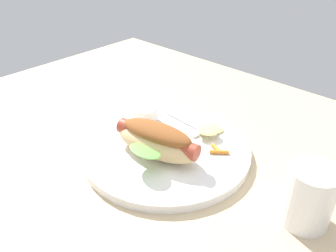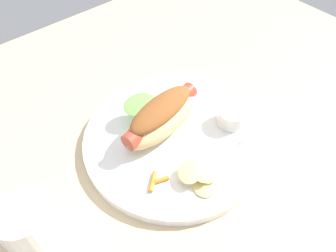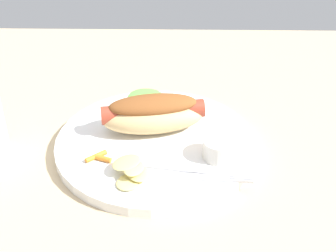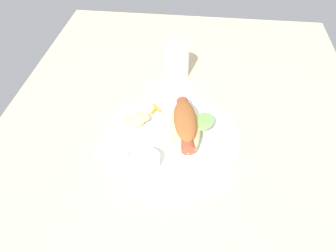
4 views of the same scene
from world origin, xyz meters
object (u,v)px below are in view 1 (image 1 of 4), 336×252
at_px(hot_dog, 157,140).
at_px(drinking_cup, 309,197).
at_px(chips_pile, 208,129).
at_px(fork, 176,116).
at_px(knife, 174,122).
at_px(sauce_ramekin, 146,114).
at_px(carrot_garnish, 218,150).
at_px(plate, 166,150).

xyz_separation_m(hot_dog, drinking_cup, (0.25, 0.04, -0.00)).
height_order(chips_pile, drinking_cup, drinking_cup).
relative_size(fork, chips_pile, 1.90).
relative_size(knife, drinking_cup, 1.53).
bearing_deg(sauce_ramekin, fork, 54.38).
distance_m(knife, carrot_garnish, 0.13).
distance_m(plate, carrot_garnish, 0.09).
height_order(fork, knife, same).
height_order(plate, chips_pile, chips_pile).
bearing_deg(carrot_garnish, chips_pile, 143.26).
distance_m(plate, knife, 0.09).
bearing_deg(drinking_cup, hot_dog, -170.03).
bearing_deg(hot_dog, fork, -71.66).
xyz_separation_m(plate, hot_dog, (0.01, -0.03, 0.04)).
relative_size(plate, chips_pile, 3.84).
relative_size(knife, chips_pile, 1.76).
bearing_deg(chips_pile, hot_dog, -101.48).
xyz_separation_m(fork, carrot_garnish, (0.14, -0.04, 0.00)).
relative_size(knife, carrot_garnish, 3.60).
relative_size(hot_dog, fork, 1.11).
relative_size(chips_pile, carrot_garnish, 2.04).
xyz_separation_m(plate, knife, (-0.05, 0.07, 0.01)).
distance_m(hot_dog, carrot_garnish, 0.11).
distance_m(plate, sauce_ramekin, 0.10).
bearing_deg(carrot_garnish, sauce_ramekin, -176.72).
bearing_deg(sauce_ramekin, chips_pile, 21.42).
distance_m(sauce_ramekin, chips_pile, 0.13).
height_order(sauce_ramekin, fork, sauce_ramekin).
distance_m(hot_dog, fork, 0.14).
xyz_separation_m(plate, carrot_garnish, (0.08, 0.05, 0.01)).
bearing_deg(drinking_cup, plate, -176.73).
relative_size(sauce_ramekin, drinking_cup, 0.54).
xyz_separation_m(plate, fork, (-0.06, 0.09, 0.01)).
bearing_deg(plate, sauce_ramekin, 157.43).
distance_m(sauce_ramekin, carrot_garnish, 0.18).
distance_m(sauce_ramekin, fork, 0.06).
xyz_separation_m(sauce_ramekin, drinking_cup, (0.35, -0.02, 0.02)).
bearing_deg(sauce_ramekin, drinking_cup, -4.00).
distance_m(chips_pile, carrot_garnish, 0.06).
distance_m(knife, drinking_cup, 0.31).
height_order(sauce_ramekin, carrot_garnish, sauce_ramekin).
relative_size(hot_dog, carrot_garnish, 4.30).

